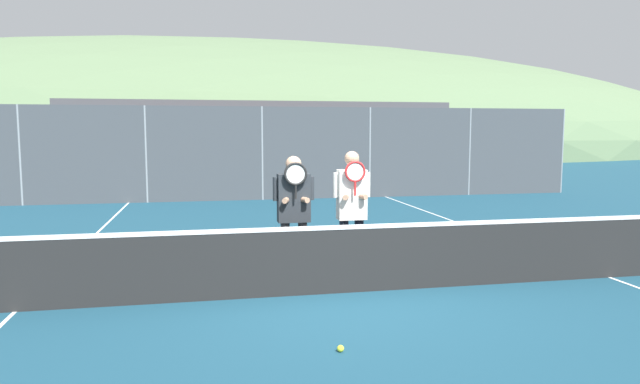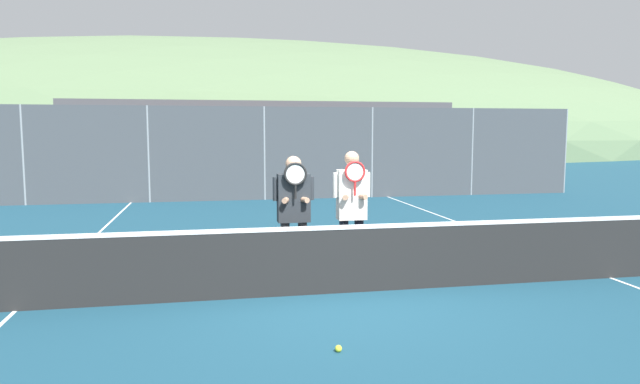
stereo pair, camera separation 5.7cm
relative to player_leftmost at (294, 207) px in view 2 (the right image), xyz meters
The scene contains 13 objects.
ground_plane 1.40m from the player_leftmost, 52.59° to the right, with size 120.00×120.00×0.00m, color navy.
hill_distant 56.09m from the player_leftmost, 89.44° to the left, with size 115.10×63.95×22.38m.
clubhouse_building 18.53m from the player_leftmost, 86.25° to the left, with size 16.31×5.50×3.38m.
fence_back 9.81m from the player_leftmost, 86.81° to the left, with size 20.81×0.06×2.88m.
tennis_net 1.08m from the player_leftmost, 52.59° to the right, with size 10.76×0.09×1.01m.
court_line_left_sideline 4.28m from the player_leftmost, 146.50° to the left, with size 0.05×16.00×0.01m, color white.
court_line_right_sideline 5.20m from the player_leftmost, 26.70° to the left, with size 0.05×16.00×0.01m, color white.
player_leftmost is the anchor object (origin of this frame).
player_center_left 0.82m from the player_leftmost, 10.26° to the right, with size 0.54×0.34×1.85m.
car_far_left 13.82m from the player_leftmost, 110.89° to the left, with size 4.73×2.09×1.81m.
car_left_of_center 12.74m from the player_leftmost, 88.51° to the left, with size 4.69×1.99×1.85m.
car_center 13.69m from the player_leftmost, 67.40° to the left, with size 4.06×2.05×1.89m.
tennis_ball_on_court 2.87m from the player_leftmost, 89.28° to the right, with size 0.07×0.07×0.07m.
Camera 2 is at (-1.71, -7.15, 2.13)m, focal length 32.00 mm.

